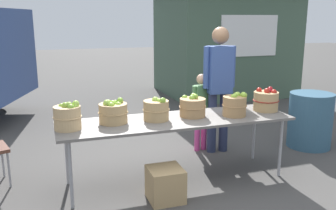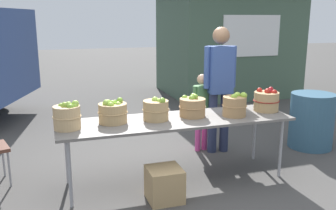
% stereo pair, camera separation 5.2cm
% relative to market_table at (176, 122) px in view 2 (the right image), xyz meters
% --- Properties ---
extents(ground_plane, '(40.00, 40.00, 0.00)m').
position_rel_market_table_xyz_m(ground_plane, '(0.00, 0.00, -0.71)').
color(ground_plane, '#474442').
extents(market_table, '(2.70, 0.76, 0.75)m').
position_rel_market_table_xyz_m(market_table, '(0.00, 0.00, 0.00)').
color(market_table, slate).
rests_on(market_table, ground).
extents(apple_basket_green_0, '(0.30, 0.30, 0.30)m').
position_rel_market_table_xyz_m(apple_basket_green_0, '(-1.21, -0.01, 0.18)').
color(apple_basket_green_0, tan).
rests_on(apple_basket_green_0, market_table).
extents(apple_basket_green_1, '(0.33, 0.33, 0.27)m').
position_rel_market_table_xyz_m(apple_basket_green_1, '(-0.72, 0.08, 0.16)').
color(apple_basket_green_1, tan).
rests_on(apple_basket_green_1, market_table).
extents(apple_basket_green_2, '(0.31, 0.31, 0.28)m').
position_rel_market_table_xyz_m(apple_basket_green_2, '(-0.23, 0.04, 0.16)').
color(apple_basket_green_2, tan).
rests_on(apple_basket_green_2, market_table).
extents(apple_basket_green_3, '(0.32, 0.32, 0.27)m').
position_rel_market_table_xyz_m(apple_basket_green_3, '(0.22, 0.06, 0.15)').
color(apple_basket_green_3, '#A87F51').
rests_on(apple_basket_green_3, market_table).
extents(apple_basket_green_4, '(0.30, 0.30, 0.29)m').
position_rel_market_table_xyz_m(apple_basket_green_4, '(0.71, -0.08, 0.16)').
color(apple_basket_green_4, '#A87F51').
rests_on(apple_basket_green_4, market_table).
extents(apple_basket_red_0, '(0.33, 0.33, 0.29)m').
position_rel_market_table_xyz_m(apple_basket_red_0, '(1.21, 0.03, 0.16)').
color(apple_basket_red_0, tan).
rests_on(apple_basket_red_0, market_table).
extents(vendor_adult, '(0.47, 0.25, 1.77)m').
position_rel_market_table_xyz_m(vendor_adult, '(0.90, 0.73, 0.33)').
color(vendor_adult, '#262D4C').
rests_on(vendor_adult, ground).
extents(child_customer, '(0.29, 0.18, 1.12)m').
position_rel_market_table_xyz_m(child_customer, '(0.69, 0.85, -0.05)').
color(child_customer, '#CC3F8C').
rests_on(child_customer, ground).
extents(food_kiosk, '(3.52, 2.93, 2.74)m').
position_rel_market_table_xyz_m(food_kiosk, '(2.98, 4.66, 0.67)').
color(food_kiosk, '#47604C').
rests_on(food_kiosk, ground).
extents(trash_barrel, '(0.63, 0.63, 0.81)m').
position_rel_market_table_xyz_m(trash_barrel, '(2.29, 0.48, -0.31)').
color(trash_barrel, '#335972').
rests_on(trash_barrel, ground).
extents(produce_crate, '(0.36, 0.36, 0.36)m').
position_rel_market_table_xyz_m(produce_crate, '(-0.28, -0.44, -0.54)').
color(produce_crate, tan).
rests_on(produce_crate, ground).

